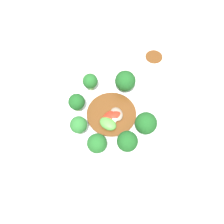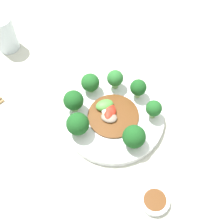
{
  "view_description": "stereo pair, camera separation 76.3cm",
  "coord_description": "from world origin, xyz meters",
  "px_view_note": "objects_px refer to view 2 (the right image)",
  "views": [
    {
      "loc": [
        0.39,
        -0.14,
        1.5
      ],
      "look_at": [
        0.0,
        0.02,
        0.76
      ],
      "focal_mm": 50.0,
      "sensor_mm": 36.0,
      "label": 1
    },
    {
      "loc": [
        -0.09,
        0.46,
        1.45
      ],
      "look_at": [
        0.0,
        0.02,
        0.76
      ],
      "focal_mm": 50.0,
      "sensor_mm": 36.0,
      "label": 2
    }
  ],
  "objects_px": {
    "broccoli_east": "(74,101)",
    "drinking_glass": "(5,34)",
    "broccoli_west": "(154,110)",
    "broccoli_northeast": "(78,124)",
    "broccoli_southeast": "(90,83)",
    "plate": "(112,118)",
    "stirfry_center": "(109,113)",
    "sauce_dish": "(155,201)",
    "broccoli_northwest": "(134,137)",
    "broccoli_south": "(115,79)",
    "broccoli_southwest": "(138,88)"
  },
  "relations": [
    {
      "from": "plate",
      "to": "broccoli_south",
      "type": "distance_m",
      "value": 0.11
    },
    {
      "from": "broccoli_northwest",
      "to": "stirfry_center",
      "type": "relative_size",
      "value": 0.47
    },
    {
      "from": "broccoli_southwest",
      "to": "broccoli_west",
      "type": "bearing_deg",
      "value": 128.73
    },
    {
      "from": "broccoli_east",
      "to": "broccoli_southwest",
      "type": "height_order",
      "value": "broccoli_east"
    },
    {
      "from": "broccoli_west",
      "to": "broccoli_east",
      "type": "xyz_separation_m",
      "value": [
        0.21,
        0.02,
        0.0
      ]
    },
    {
      "from": "stirfry_center",
      "to": "sauce_dish",
      "type": "bearing_deg",
      "value": 126.43
    },
    {
      "from": "plate",
      "to": "broccoli_south",
      "type": "bearing_deg",
      "value": -83.27
    },
    {
      "from": "broccoli_southeast",
      "to": "drinking_glass",
      "type": "xyz_separation_m",
      "value": [
        0.3,
        -0.13,
        0.0
      ]
    },
    {
      "from": "plate",
      "to": "sauce_dish",
      "type": "xyz_separation_m",
      "value": [
        -0.14,
        0.2,
        -0.0
      ]
    },
    {
      "from": "broccoli_west",
      "to": "broccoli_northeast",
      "type": "relative_size",
      "value": 0.86
    },
    {
      "from": "broccoli_south",
      "to": "broccoli_northwest",
      "type": "xyz_separation_m",
      "value": [
        -0.08,
        0.17,
        -0.0
      ]
    },
    {
      "from": "broccoli_northeast",
      "to": "broccoli_southeast",
      "type": "xyz_separation_m",
      "value": [
        0.0,
        -0.14,
        -0.0
      ]
    },
    {
      "from": "broccoli_east",
      "to": "sauce_dish",
      "type": "distance_m",
      "value": 0.33
    },
    {
      "from": "broccoli_west",
      "to": "broccoli_northwest",
      "type": "relative_size",
      "value": 0.9
    },
    {
      "from": "plate",
      "to": "broccoli_southeast",
      "type": "distance_m",
      "value": 0.12
    },
    {
      "from": "broccoli_southwest",
      "to": "drinking_glass",
      "type": "distance_m",
      "value": 0.45
    },
    {
      "from": "broccoli_west",
      "to": "sauce_dish",
      "type": "distance_m",
      "value": 0.23
    },
    {
      "from": "broccoli_west",
      "to": "broccoli_east",
      "type": "bearing_deg",
      "value": 4.41
    },
    {
      "from": "plate",
      "to": "broccoli_west",
      "type": "bearing_deg",
      "value": -170.61
    },
    {
      "from": "broccoli_east",
      "to": "broccoli_southeast",
      "type": "relative_size",
      "value": 1.14
    },
    {
      "from": "broccoli_southeast",
      "to": "sauce_dish",
      "type": "distance_m",
      "value": 0.36
    },
    {
      "from": "broccoli_northeast",
      "to": "broccoli_southeast",
      "type": "relative_size",
      "value": 1.15
    },
    {
      "from": "broccoli_west",
      "to": "broccoli_northeast",
      "type": "height_order",
      "value": "broccoli_northeast"
    },
    {
      "from": "plate",
      "to": "broccoli_west",
      "type": "distance_m",
      "value": 0.12
    },
    {
      "from": "broccoli_southeast",
      "to": "broccoli_northeast",
      "type": "bearing_deg",
      "value": 90.83
    },
    {
      "from": "broccoli_east",
      "to": "broccoli_northeast",
      "type": "relative_size",
      "value": 1.0
    },
    {
      "from": "broccoli_northeast",
      "to": "broccoli_northwest",
      "type": "bearing_deg",
      "value": 178.01
    },
    {
      "from": "broccoli_west",
      "to": "broccoli_northwest",
      "type": "distance_m",
      "value": 0.1
    },
    {
      "from": "stirfry_center",
      "to": "drinking_glass",
      "type": "xyz_separation_m",
      "value": [
        0.37,
        -0.2,
        0.03
      ]
    },
    {
      "from": "broccoli_southeast",
      "to": "stirfry_center",
      "type": "relative_size",
      "value": 0.43
    },
    {
      "from": "broccoli_northwest",
      "to": "broccoli_southwest",
      "type": "relative_size",
      "value": 1.07
    },
    {
      "from": "broccoli_west",
      "to": "drinking_glass",
      "type": "relative_size",
      "value": 0.52
    },
    {
      "from": "broccoli_east",
      "to": "drinking_glass",
      "type": "xyz_separation_m",
      "value": [
        0.28,
        -0.2,
        -0.0
      ]
    },
    {
      "from": "plate",
      "to": "broccoli_southwest",
      "type": "bearing_deg",
      "value": -124.95
    },
    {
      "from": "broccoli_west",
      "to": "stirfry_center",
      "type": "height_order",
      "value": "broccoli_west"
    },
    {
      "from": "sauce_dish",
      "to": "drinking_glass",
      "type": "bearing_deg",
      "value": -37.56
    },
    {
      "from": "broccoli_northwest",
      "to": "stirfry_center",
      "type": "bearing_deg",
      "value": -43.47
    },
    {
      "from": "plate",
      "to": "broccoli_northwest",
      "type": "xyz_separation_m",
      "value": [
        -0.07,
        0.07,
        0.05
      ]
    },
    {
      "from": "drinking_glass",
      "to": "sauce_dish",
      "type": "height_order",
      "value": "drinking_glass"
    },
    {
      "from": "plate",
      "to": "broccoli_west",
      "type": "xyz_separation_m",
      "value": [
        -0.11,
        -0.02,
        0.05
      ]
    },
    {
      "from": "broccoli_northeast",
      "to": "drinking_glass",
      "type": "height_order",
      "value": "drinking_glass"
    },
    {
      "from": "broccoli_south",
      "to": "broccoli_northwest",
      "type": "distance_m",
      "value": 0.19
    },
    {
      "from": "plate",
      "to": "broccoli_southeast",
      "type": "height_order",
      "value": "broccoli_southeast"
    },
    {
      "from": "broccoli_southwest",
      "to": "plate",
      "type": "bearing_deg",
      "value": 55.05
    },
    {
      "from": "broccoli_west",
      "to": "broccoli_northeast",
      "type": "bearing_deg",
      "value": 24.42
    },
    {
      "from": "broccoli_east",
      "to": "broccoli_northeast",
      "type": "bearing_deg",
      "value": 113.84
    },
    {
      "from": "broccoli_south",
      "to": "sauce_dish",
      "type": "distance_m",
      "value": 0.34
    },
    {
      "from": "broccoli_northeast",
      "to": "stirfry_center",
      "type": "xyz_separation_m",
      "value": [
        -0.07,
        -0.07,
        -0.03
      ]
    },
    {
      "from": "drinking_glass",
      "to": "broccoli_southeast",
      "type": "bearing_deg",
      "value": 157.11
    },
    {
      "from": "broccoli_west",
      "to": "stirfry_center",
      "type": "relative_size",
      "value": 0.43
    }
  ]
}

